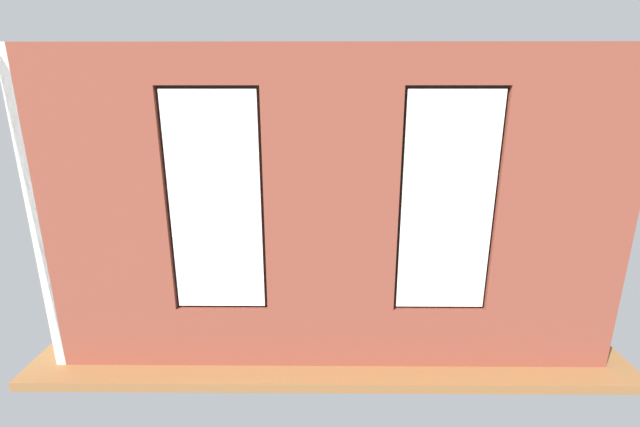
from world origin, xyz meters
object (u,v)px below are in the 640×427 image
tv_flatscreen (177,214)px  potted_plant_by_left_couch (422,227)px  potted_plant_near_tv (193,243)px  couch_by_window (304,304)px  potted_plant_corner_near_left (441,188)px  cup_ceramic (326,237)px  media_console (180,245)px  couch_left (465,251)px  potted_plant_foreground_right (219,195)px  remote_black (309,245)px  coffee_table (303,246)px  potted_plant_between_couches (428,267)px  potted_plant_corner_far_left (532,291)px  candle_jar (302,240)px

tv_flatscreen → potted_plant_by_left_couch: bearing=-169.9°
potted_plant_by_left_couch → potted_plant_near_tv: size_ratio=0.47×
tv_flatscreen → potted_plant_by_left_couch: size_ratio=2.07×
couch_by_window → potted_plant_corner_near_left: 4.82m
cup_ceramic → media_console: bearing=-5.6°
couch_left → media_console: size_ratio=1.64×
couch_by_window → potted_plant_foreground_right: bearing=-63.9°
remote_black → potted_plant_foreground_right: (1.93, -2.18, 0.28)m
potted_plant_by_left_couch → potted_plant_corner_near_left: (-0.56, -0.93, 0.56)m
coffee_table → tv_flatscreen: bearing=-10.5°
potted_plant_by_left_couch → potted_plant_between_couches: 3.13m
couch_by_window → cup_ceramic: 2.08m
potted_plant_corner_near_left → couch_left: bearing=86.0°
couch_left → potted_plant_corner_far_left: potted_plant_corner_far_left is taller
remote_black → tv_flatscreen: tv_flatscreen is taller
remote_black → potted_plant_corner_far_left: potted_plant_corner_far_left is taller
potted_plant_corner_far_left → remote_black: bearing=-35.5°
couch_left → cup_ceramic: bearing=-93.9°
couch_by_window → potted_plant_corner_far_left: bearing=177.8°
remote_black → tv_flatscreen: (2.23, -0.52, 0.36)m
potted_plant_foreground_right → potted_plant_corner_far_left: bearing=138.4°
potted_plant_corner_near_left → couch_by_window: bearing=56.6°
media_console → tv_flatscreen: bearing=-90.0°
coffee_table → potted_plant_foreground_right: bearing=-48.4°
couch_left → coffee_table: (2.59, -0.14, 0.03)m
coffee_table → cup_ceramic: cup_ceramic is taller
candle_jar → coffee_table: bearing=90.0°
potted_plant_corner_near_left → candle_jar: bearing=37.3°
candle_jar → potted_plant_by_left_couch: bearing=-152.0°
potted_plant_corner_near_left → media_console: bearing=19.3°
couch_left → media_console: couch_left is taller
potted_plant_corner_far_left → potted_plant_near_tv: size_ratio=0.89×
candle_jar → potted_plant_corner_near_left: size_ratio=0.08×
potted_plant_corner_near_left → cup_ceramic: bearing=39.5°
potted_plant_by_left_couch → potted_plant_corner_far_left: 3.23m
media_console → potted_plant_near_tv: bearing=119.1°
media_console → potted_plant_between_couches: bearing=148.5°
couch_by_window → candle_jar: bearing=-86.7°
tv_flatscreen → potted_plant_corner_far_left: 5.43m
potted_plant_corner_far_left → potted_plant_near_tv: bearing=-18.1°
potted_plant_near_tv → potted_plant_corner_near_left: bearing=-148.1°
media_console → potted_plant_foreground_right: potted_plant_foreground_right is taller
cup_ceramic → media_console: 2.53m
candle_jar → potted_plant_near_tv: (1.58, 0.60, 0.16)m
candle_jar → potted_plant_corner_far_left: 3.40m
remote_black → potted_plant_corner_far_left: (-2.64, 1.88, 0.13)m
cup_ceramic → media_console: cup_ceramic is taller
couch_left → potted_plant_between_couches: size_ratio=1.27×
candle_jar → potted_plant_corner_near_left: potted_plant_corner_near_left is taller
couch_by_window → couch_left: size_ratio=1.13×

